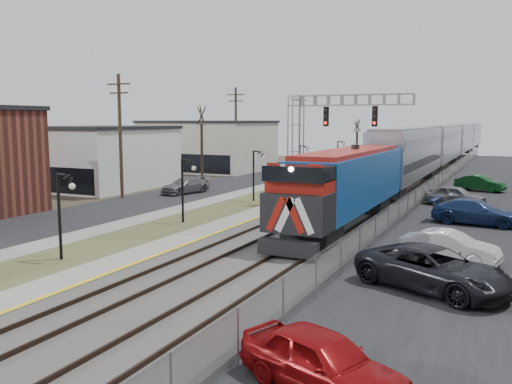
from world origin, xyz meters
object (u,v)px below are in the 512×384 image
Objects in this scene: train at (444,145)px; car_lot_a at (322,363)px; signal_gantry at (318,131)px; car_lot_b at (450,248)px.

train is 66.45m from car_lot_a.
signal_gantry is 2.10× the size of car_lot_a.
car_lot_b is at bearing -83.02° from train.
train is 53.12m from car_lot_b.
car_lot_b is at bearing -49.98° from signal_gantry.
signal_gantry is at bearing 49.56° from car_lot_b.
car_lot_a reaches higher than car_lot_b.
car_lot_b is (6.45, -52.68, -2.24)m from train.
signal_gantry is 17.39m from car_lot_b.
signal_gantry is at bearing 39.96° from car_lot_a.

